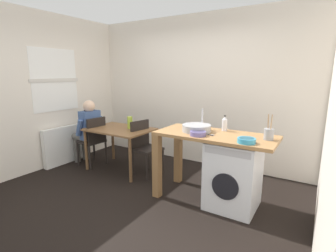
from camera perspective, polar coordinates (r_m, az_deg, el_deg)
ground_plane at (r=3.65m, az=-6.57°, el=-15.49°), size 5.46×5.46×0.00m
wall_back at (r=4.75m, az=6.34°, el=7.90°), size 4.60×0.10×2.70m
wall_window_side at (r=4.90m, az=-27.22°, el=6.82°), size 0.12×3.80×2.70m
radiator at (r=5.12m, az=-22.58°, el=-4.04°), size 0.10×0.80×0.70m
dining_table at (r=4.44m, az=-10.84°, el=-1.77°), size 1.10×0.76×0.74m
chair_person_seat at (r=4.78m, az=-16.48°, el=-2.75°), size 0.43×0.43×0.90m
chair_opposite at (r=4.22m, az=-5.38°, el=-4.22°), size 0.47×0.47×0.90m
seated_person at (r=4.87m, az=-17.73°, el=-0.58°), size 0.52×0.52×1.20m
kitchen_counter at (r=3.37m, az=7.17°, el=-3.94°), size 1.50×0.68×0.92m
washing_machine at (r=3.32m, az=14.57°, el=-10.55°), size 0.60×0.61×0.86m
sink_basin at (r=3.34m, az=6.46°, el=-0.46°), size 0.38×0.38×0.09m
tap at (r=3.49m, az=7.77°, el=1.60°), size 0.02×0.02×0.28m
bottle_tall_green at (r=3.43m, az=12.69°, el=0.51°), size 0.07×0.07×0.21m
mixing_bowl at (r=3.12m, az=6.79°, el=-1.63°), size 0.20×0.20×0.05m
utensil_crock at (r=3.12m, az=21.83°, el=-1.68°), size 0.11×0.11×0.30m
colander at (r=2.91m, az=17.33°, el=-3.09°), size 0.20×0.20×0.06m
vase at (r=4.37m, az=-8.60°, el=0.79°), size 0.09×0.09×0.21m
scissors at (r=3.18m, az=9.12°, el=-1.94°), size 0.15×0.06×0.01m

